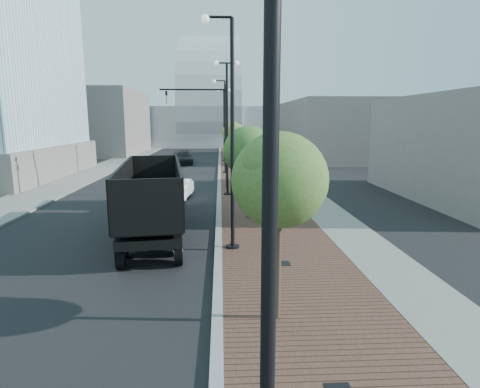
{
  "coord_description": "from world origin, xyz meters",
  "views": [
    {
      "loc": [
        0.12,
        -5.73,
        5.31
      ],
      "look_at": [
        1.0,
        12.0,
        2.0
      ],
      "focal_mm": 29.55,
      "sensor_mm": 36.0,
      "label": 1
    }
  ],
  "objects_px": {
    "white_sedan": "(179,189)",
    "dump_truck": "(155,193)",
    "dark_car_mid": "(153,168)",
    "pedestrian": "(289,191)"
  },
  "relations": [
    {
      "from": "white_sedan",
      "to": "dark_car_mid",
      "type": "distance_m",
      "value": 12.27
    },
    {
      "from": "dark_car_mid",
      "to": "white_sedan",
      "type": "bearing_deg",
      "value": -48.92
    },
    {
      "from": "white_sedan",
      "to": "dark_car_mid",
      "type": "relative_size",
      "value": 0.72
    },
    {
      "from": "dump_truck",
      "to": "white_sedan",
      "type": "xyz_separation_m",
      "value": [
        0.73,
        5.64,
        -0.79
      ]
    },
    {
      "from": "dump_truck",
      "to": "pedestrian",
      "type": "relative_size",
      "value": 7.47
    },
    {
      "from": "dark_car_mid",
      "to": "pedestrian",
      "type": "xyz_separation_m",
      "value": [
        10.91,
        -14.1,
        0.15
      ]
    },
    {
      "from": "dump_truck",
      "to": "pedestrian",
      "type": "bearing_deg",
      "value": 14.67
    },
    {
      "from": "white_sedan",
      "to": "dump_truck",
      "type": "bearing_deg",
      "value": -91.05
    },
    {
      "from": "pedestrian",
      "to": "white_sedan",
      "type": "bearing_deg",
      "value": 0.7
    },
    {
      "from": "dump_truck",
      "to": "white_sedan",
      "type": "relative_size",
      "value": 3.47
    }
  ]
}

